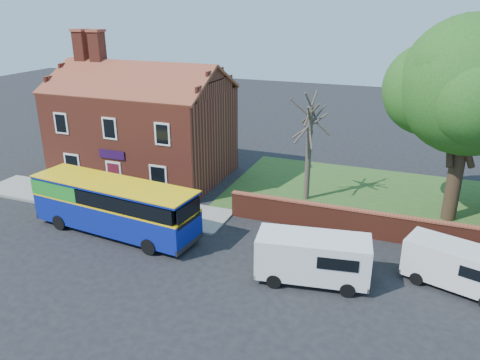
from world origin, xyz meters
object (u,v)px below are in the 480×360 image
at_px(bus, 110,204).
at_px(large_tree, 472,90).
at_px(van_far, 459,266).
at_px(van_near, 313,257).

xyz_separation_m(bus, large_tree, (18.26, 9.03, 6.13)).
relative_size(bus, van_far, 2.03).
relative_size(van_near, large_tree, 0.46).
xyz_separation_m(van_near, large_tree, (6.34, 9.93, 6.58)).
bearing_deg(van_far, bus, -159.40).
distance_m(bus, large_tree, 21.27).
relative_size(van_near, van_far, 1.08).
height_order(bus, van_far, bus).
bearing_deg(van_far, van_near, -146.22).
height_order(bus, van_near, bus).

